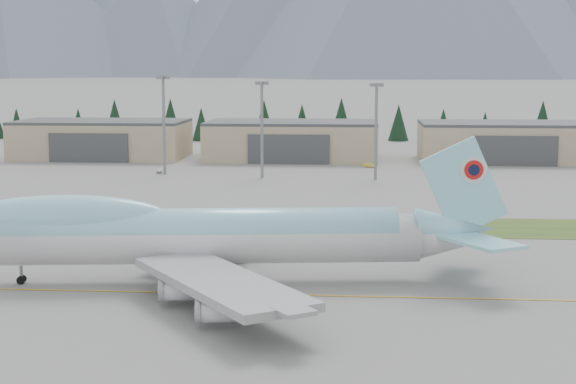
# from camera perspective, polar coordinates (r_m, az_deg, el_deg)

# --- Properties ---
(ground) EXTENTS (7000.00, 7000.00, 0.00)m
(ground) POSITION_cam_1_polar(r_m,az_deg,el_deg) (102.14, 2.48, -6.73)
(ground) COLOR slate
(ground) RESTS_ON ground
(grass_strip_far) EXTENTS (400.00, 18.00, 0.08)m
(grass_strip_far) POSITION_cam_1_polar(r_m,az_deg,el_deg) (146.07, 3.11, -2.21)
(grass_strip_far) COLOR #344B1B
(grass_strip_far) RESTS_ON ground
(taxiway_line_main) EXTENTS (400.00, 0.40, 0.02)m
(taxiway_line_main) POSITION_cam_1_polar(r_m,az_deg,el_deg) (102.14, 2.48, -6.73)
(taxiway_line_main) COLOR #C39217
(taxiway_line_main) RESTS_ON ground
(boeing_747_freighter) EXTENTS (67.88, 58.04, 17.82)m
(boeing_747_freighter) POSITION_cam_1_polar(r_m,az_deg,el_deg) (107.77, -5.46, -2.77)
(boeing_747_freighter) COLOR silver
(boeing_747_freighter) RESTS_ON ground
(hangar_left) EXTENTS (48.00, 26.60, 10.80)m
(hangar_left) POSITION_cam_1_polar(r_m,az_deg,el_deg) (259.99, -11.93, 3.37)
(hangar_left) COLOR tan
(hangar_left) RESTS_ON ground
(hangar_center) EXTENTS (48.00, 26.60, 10.80)m
(hangar_center) POSITION_cam_1_polar(r_m,az_deg,el_deg) (250.10, 0.27, 3.37)
(hangar_center) COLOR tan
(hangar_center) RESTS_ON ground
(hangar_right) EXTENTS (48.00, 26.60, 10.80)m
(hangar_right) POSITION_cam_1_polar(r_m,az_deg,el_deg) (252.88, 13.98, 3.18)
(hangar_right) COLOR tan
(hangar_right) RESTS_ON ground
(floodlight_masts) EXTENTS (207.96, 10.69, 23.90)m
(floodlight_masts) POSITION_cam_1_polar(r_m,az_deg,el_deg) (210.65, -2.80, 5.28)
(floodlight_masts) COLOR slate
(floodlight_masts) RESTS_ON ground
(service_vehicle_a) EXTENTS (2.16, 3.80, 1.22)m
(service_vehicle_a) POSITION_cam_1_polar(r_m,az_deg,el_deg) (220.44, -8.31, 1.23)
(service_vehicle_a) COLOR white
(service_vehicle_a) RESTS_ON ground
(service_vehicle_b) EXTENTS (3.70, 3.02, 1.18)m
(service_vehicle_b) POSITION_cam_1_polar(r_m,az_deg,el_deg) (231.19, 5.27, 1.60)
(service_vehicle_b) COLOR gold
(service_vehicle_b) RESTS_ON ground
(conifer_belt) EXTENTS (269.94, 15.31, 15.55)m
(conifer_belt) POSITION_cam_1_polar(r_m,az_deg,el_deg) (312.12, 3.73, 4.59)
(conifer_belt) COLOR black
(conifer_belt) RESTS_ON ground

